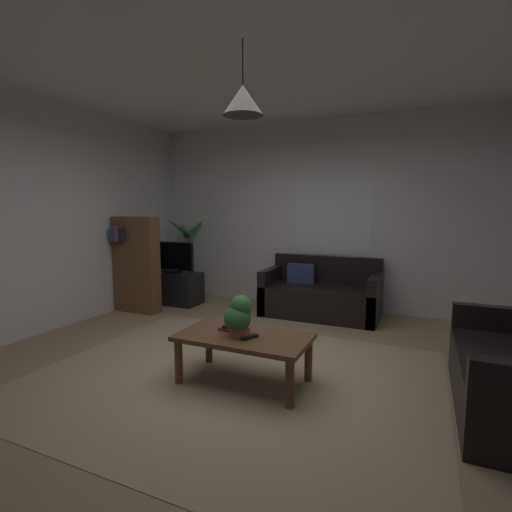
{
  "coord_description": "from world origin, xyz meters",
  "views": [
    {
      "loc": [
        1.5,
        -3.07,
        1.51
      ],
      "look_at": [
        0.0,
        0.3,
        1.05
      ],
      "focal_mm": 26.55,
      "sensor_mm": 36.0,
      "label": 1
    }
  ],
  "objects_px": {
    "couch_under_window": "(321,296)",
    "book_on_table_0": "(228,329)",
    "coffee_table": "(244,342)",
    "potted_plant_on_table": "(239,314)",
    "tv": "(172,257)",
    "bookshelf_corner": "(136,264)",
    "tv_stand": "(173,288)",
    "remote_on_table_0": "(250,337)",
    "potted_palm_corner": "(189,262)",
    "book_on_table_1": "(230,326)",
    "pendant_lamp": "(243,100)"
  },
  "relations": [
    {
      "from": "couch_under_window",
      "to": "book_on_table_0",
      "type": "bearing_deg",
      "value": -96.3
    },
    {
      "from": "coffee_table",
      "to": "potted_plant_on_table",
      "type": "xyz_separation_m",
      "value": [
        -0.03,
        -0.04,
        0.25
      ]
    },
    {
      "from": "tv",
      "to": "bookshelf_corner",
      "type": "xyz_separation_m",
      "value": [
        -0.19,
        -0.61,
        -0.04
      ]
    },
    {
      "from": "bookshelf_corner",
      "to": "tv",
      "type": "bearing_deg",
      "value": 73.1
    },
    {
      "from": "couch_under_window",
      "to": "tv",
      "type": "xyz_separation_m",
      "value": [
        -2.34,
        -0.3,
        0.48
      ]
    },
    {
      "from": "tv_stand",
      "to": "couch_under_window",
      "type": "bearing_deg",
      "value": 6.79
    },
    {
      "from": "tv",
      "to": "remote_on_table_0",
      "type": "bearing_deg",
      "value": -41.97
    },
    {
      "from": "couch_under_window",
      "to": "coffee_table",
      "type": "height_order",
      "value": "couch_under_window"
    },
    {
      "from": "remote_on_table_0",
      "to": "bookshelf_corner",
      "type": "height_order",
      "value": "bookshelf_corner"
    },
    {
      "from": "potted_palm_corner",
      "to": "couch_under_window",
      "type": "bearing_deg",
      "value": -6.09
    },
    {
      "from": "coffee_table",
      "to": "tv",
      "type": "height_order",
      "value": "tv"
    },
    {
      "from": "bookshelf_corner",
      "to": "book_on_table_1",
      "type": "bearing_deg",
      "value": -31.07
    },
    {
      "from": "remote_on_table_0",
      "to": "pendant_lamp",
      "type": "distance_m",
      "value": 1.94
    },
    {
      "from": "tv_stand",
      "to": "bookshelf_corner",
      "type": "height_order",
      "value": "bookshelf_corner"
    },
    {
      "from": "coffee_table",
      "to": "potted_plant_on_table",
      "type": "distance_m",
      "value": 0.26
    },
    {
      "from": "tv",
      "to": "pendant_lamp",
      "type": "distance_m",
      "value": 3.46
    },
    {
      "from": "book_on_table_0",
      "to": "tv_stand",
      "type": "height_order",
      "value": "tv_stand"
    },
    {
      "from": "coffee_table",
      "to": "potted_palm_corner",
      "type": "height_order",
      "value": "potted_palm_corner"
    },
    {
      "from": "book_on_table_1",
      "to": "coffee_table",
      "type": "bearing_deg",
      "value": -21.3
    },
    {
      "from": "coffee_table",
      "to": "book_on_table_0",
      "type": "xyz_separation_m",
      "value": [
        -0.18,
        0.05,
        0.08
      ]
    },
    {
      "from": "couch_under_window",
      "to": "potted_plant_on_table",
      "type": "bearing_deg",
      "value": -92.42
    },
    {
      "from": "tv_stand",
      "to": "pendant_lamp",
      "type": "bearing_deg",
      "value": -42.46
    },
    {
      "from": "tv",
      "to": "pendant_lamp",
      "type": "relative_size",
      "value": 1.34
    },
    {
      "from": "couch_under_window",
      "to": "potted_plant_on_table",
      "type": "distance_m",
      "value": 2.42
    },
    {
      "from": "tv",
      "to": "potted_palm_corner",
      "type": "relative_size",
      "value": 0.56
    },
    {
      "from": "remote_on_table_0",
      "to": "potted_plant_on_table",
      "type": "distance_m",
      "value": 0.21
    },
    {
      "from": "potted_plant_on_table",
      "to": "tv",
      "type": "height_order",
      "value": "tv"
    },
    {
      "from": "book_on_table_1",
      "to": "bookshelf_corner",
      "type": "bearing_deg",
      "value": 148.93
    },
    {
      "from": "book_on_table_0",
      "to": "potted_plant_on_table",
      "type": "distance_m",
      "value": 0.25
    },
    {
      "from": "potted_palm_corner",
      "to": "pendant_lamp",
      "type": "height_order",
      "value": "pendant_lamp"
    },
    {
      "from": "potted_plant_on_table",
      "to": "pendant_lamp",
      "type": "distance_m",
      "value": 1.76
    },
    {
      "from": "remote_on_table_0",
      "to": "coffee_table",
      "type": "bearing_deg",
      "value": 168.49
    },
    {
      "from": "pendant_lamp",
      "to": "remote_on_table_0",
      "type": "bearing_deg",
      "value": -36.14
    },
    {
      "from": "coffee_table",
      "to": "pendant_lamp",
      "type": "xyz_separation_m",
      "value": [
        0.0,
        0.0,
        2.01
      ]
    },
    {
      "from": "potted_plant_on_table",
      "to": "potted_palm_corner",
      "type": "height_order",
      "value": "potted_palm_corner"
    },
    {
      "from": "book_on_table_1",
      "to": "tv_stand",
      "type": "distance_m",
      "value": 2.91
    },
    {
      "from": "potted_plant_on_table",
      "to": "pendant_lamp",
      "type": "bearing_deg",
      "value": 57.95
    },
    {
      "from": "tv",
      "to": "bookshelf_corner",
      "type": "height_order",
      "value": "bookshelf_corner"
    },
    {
      "from": "tv",
      "to": "potted_palm_corner",
      "type": "xyz_separation_m",
      "value": [
        -0.05,
        0.56,
        -0.15
      ]
    },
    {
      "from": "book_on_table_1",
      "to": "pendant_lamp",
      "type": "bearing_deg",
      "value": -21.3
    },
    {
      "from": "potted_plant_on_table",
      "to": "tv_stand",
      "type": "height_order",
      "value": "potted_plant_on_table"
    },
    {
      "from": "pendant_lamp",
      "to": "couch_under_window",
      "type": "bearing_deg",
      "value": 88.16
    },
    {
      "from": "tv_stand",
      "to": "bookshelf_corner",
      "type": "distance_m",
      "value": 0.81
    },
    {
      "from": "tv_stand",
      "to": "bookshelf_corner",
      "type": "xyz_separation_m",
      "value": [
        -0.19,
        -0.63,
        0.46
      ]
    },
    {
      "from": "book_on_table_1",
      "to": "remote_on_table_0",
      "type": "distance_m",
      "value": 0.28
    },
    {
      "from": "remote_on_table_0",
      "to": "potted_palm_corner",
      "type": "xyz_separation_m",
      "value": [
        -2.41,
        2.67,
        0.16
      ]
    },
    {
      "from": "remote_on_table_0",
      "to": "potted_palm_corner",
      "type": "bearing_deg",
      "value": 156.63
    },
    {
      "from": "couch_under_window",
      "to": "book_on_table_1",
      "type": "height_order",
      "value": "couch_under_window"
    },
    {
      "from": "couch_under_window",
      "to": "pendant_lamp",
      "type": "relative_size",
      "value": 2.74
    },
    {
      "from": "coffee_table",
      "to": "remote_on_table_0",
      "type": "height_order",
      "value": "remote_on_table_0"
    }
  ]
}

